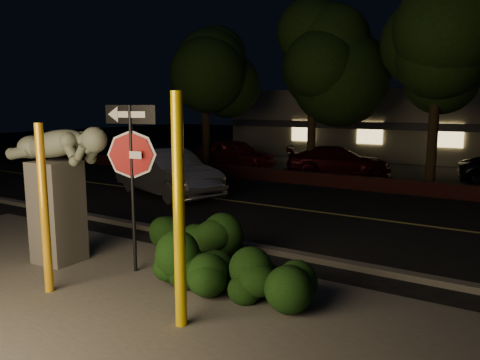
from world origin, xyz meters
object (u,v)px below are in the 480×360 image
(yellow_pole_left, at_px, (44,210))
(silver_sedan, at_px, (167,172))
(sculpture, at_px, (57,179))
(parked_car_red, at_px, (235,154))
(parked_car_darkred, at_px, (338,161))
(signpost, at_px, (131,155))
(yellow_pole_right, at_px, (179,213))

(yellow_pole_left, relative_size, silver_sedan, 0.59)
(sculpture, height_order, parked_car_red, sculpture)
(parked_car_darkred, bearing_deg, signpost, 159.00)
(yellow_pole_right, bearing_deg, sculpture, 167.25)
(yellow_pole_right, height_order, sculpture, yellow_pole_right)
(yellow_pole_right, bearing_deg, yellow_pole_left, -174.89)
(signpost, xyz_separation_m, parked_car_darkred, (-1.09, 13.52, -1.56))
(signpost, height_order, sculpture, signpost)
(yellow_pole_left, relative_size, parked_car_red, 0.68)
(yellow_pole_right, relative_size, silver_sedan, 0.68)
(parked_car_darkred, bearing_deg, silver_sedan, 129.13)
(sculpture, bearing_deg, parked_car_red, 106.01)
(yellow_pole_left, distance_m, silver_sedan, 8.67)
(signpost, relative_size, parked_car_darkred, 0.69)
(yellow_pole_right, bearing_deg, parked_car_darkred, 102.32)
(signpost, bearing_deg, sculpture, -176.57)
(signpost, distance_m, sculpture, 1.78)
(yellow_pole_right, xyz_separation_m, parked_car_red, (-8.60, 14.73, -0.94))
(signpost, xyz_separation_m, sculpture, (-1.65, -0.39, -0.54))
(yellow_pole_left, bearing_deg, parked_car_red, 111.66)
(signpost, relative_size, sculpture, 1.14)
(silver_sedan, bearing_deg, yellow_pole_right, -119.27)
(yellow_pole_left, distance_m, parked_car_red, 16.12)
(yellow_pole_left, xyz_separation_m, parked_car_darkred, (-0.56, 15.01, -0.76))
(yellow_pole_right, xyz_separation_m, silver_sedan, (-6.70, 7.41, -0.86))
(signpost, height_order, parked_car_red, signpost)
(yellow_pole_left, height_order, parked_car_red, yellow_pole_left)
(signpost, bearing_deg, parked_car_red, 105.69)
(sculpture, height_order, silver_sedan, sculpture)
(parked_car_red, bearing_deg, yellow_pole_left, -151.21)
(yellow_pole_right, distance_m, parked_car_red, 17.08)
(sculpture, xyz_separation_m, parked_car_darkred, (0.56, 13.91, -1.02))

